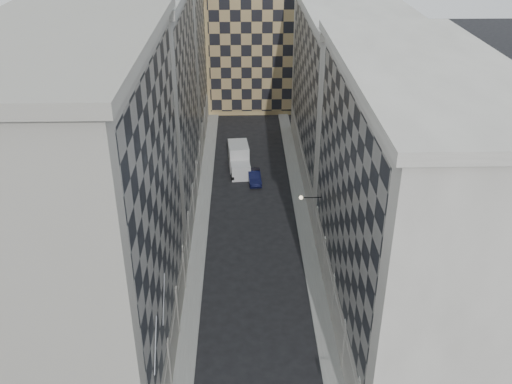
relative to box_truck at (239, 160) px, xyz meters
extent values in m
cube|color=gray|center=(-3.88, -12.27, -1.29)|extent=(1.50, 100.00, 0.15)
cube|color=gray|center=(6.62, -12.27, -1.29)|extent=(1.50, 100.00, 0.15)
cube|color=#9D998E|center=(-9.63, -31.27, 10.14)|extent=(10.00, 22.00, 23.00)
cube|color=gray|center=(-4.75, -31.27, 11.64)|extent=(0.25, 19.36, 18.00)
cube|color=#9D998E|center=(-4.83, -31.27, 0.24)|extent=(0.45, 21.12, 3.20)
cube|color=#9D998E|center=(-9.63, -31.27, 21.99)|extent=(10.80, 22.80, 0.70)
cylinder|color=#9D998E|center=(-4.98, -34.02, 0.84)|extent=(0.90, 0.90, 4.40)
cylinder|color=#9D998E|center=(-4.98, -28.52, 0.84)|extent=(0.90, 0.90, 4.40)
cylinder|color=#9D998E|center=(-4.98, -23.02, 0.84)|extent=(0.90, 0.90, 4.40)
cube|color=gray|center=(-9.63, -9.27, 9.64)|extent=(10.00, 22.00, 22.00)
cube|color=gray|center=(-4.75, -9.27, 11.14)|extent=(0.25, 19.36, 17.00)
cube|color=gray|center=(-4.83, -9.27, 0.24)|extent=(0.45, 21.12, 3.20)
cylinder|color=gray|center=(-4.98, -17.52, 0.84)|extent=(0.90, 0.90, 4.40)
cylinder|color=gray|center=(-4.98, -12.02, 0.84)|extent=(0.90, 0.90, 4.40)
cylinder|color=gray|center=(-4.98, -6.52, 0.84)|extent=(0.90, 0.90, 4.40)
cylinder|color=gray|center=(-4.98, -1.02, 0.84)|extent=(0.90, 0.90, 4.40)
cube|color=#9D998E|center=(-9.63, 12.73, 9.14)|extent=(10.00, 22.00, 21.00)
cube|color=gray|center=(-4.75, 12.73, 10.64)|extent=(0.25, 19.36, 16.00)
cube|color=#9D998E|center=(-4.83, 12.73, 0.24)|extent=(0.45, 21.12, 3.20)
cylinder|color=#9D998E|center=(-4.98, 4.48, 0.84)|extent=(0.90, 0.90, 4.40)
cylinder|color=#9D998E|center=(-4.98, 9.98, 0.84)|extent=(0.90, 0.90, 4.40)
cylinder|color=#9D998E|center=(-4.98, 15.48, 0.84)|extent=(0.90, 0.90, 4.40)
cylinder|color=#9D998E|center=(-4.98, 20.98, 0.84)|extent=(0.90, 0.90, 4.40)
cube|color=#B1ACA2|center=(12.37, -27.27, 8.64)|extent=(10.00, 26.00, 20.00)
cube|color=gray|center=(7.49, -27.27, 10.14)|extent=(0.25, 22.88, 15.00)
cube|color=#B1ACA2|center=(7.57, -27.27, 0.24)|extent=(0.45, 24.96, 3.20)
cube|color=#B1ACA2|center=(12.37, -27.27, 18.99)|extent=(10.80, 26.80, 0.70)
cylinder|color=#B1ACA2|center=(7.72, -32.47, 0.84)|extent=(0.90, 0.90, 4.40)
cylinder|color=#B1ACA2|center=(7.72, -27.27, 0.84)|extent=(0.90, 0.90, 4.40)
cylinder|color=#B1ACA2|center=(7.72, -22.07, 0.84)|extent=(0.90, 0.90, 4.40)
cylinder|color=#B1ACA2|center=(7.72, -16.87, 0.84)|extent=(0.90, 0.90, 4.40)
cube|color=#B1ACA2|center=(12.37, -0.27, 8.14)|extent=(10.00, 28.00, 19.00)
cube|color=gray|center=(7.49, -0.27, 9.64)|extent=(0.25, 24.64, 14.00)
cube|color=#B1ACA2|center=(7.57, -0.27, 0.24)|extent=(0.45, 26.88, 3.20)
cube|color=#B1ACA2|center=(12.37, -0.27, 17.99)|extent=(10.80, 28.80, 0.70)
cube|color=#A48156|center=(3.37, 25.73, 7.64)|extent=(16.00, 14.00, 18.00)
cube|color=tan|center=(3.37, 18.63, 7.64)|extent=(15.20, 0.25, 16.50)
cylinder|color=gray|center=(-4.53, -38.27, 6.64)|extent=(0.10, 2.33, 2.33)
cylinder|color=gray|center=(-4.53, -34.27, 6.64)|extent=(0.10, 2.33, 2.33)
cylinder|color=black|center=(6.47, -18.27, 4.84)|extent=(1.80, 0.08, 0.08)
sphere|color=#FFE5B2|center=(5.57, -18.27, 4.84)|extent=(0.36, 0.36, 0.36)
cube|color=silver|center=(0.16, -1.90, -0.45)|extent=(2.42, 2.61, 1.82)
cube|color=silver|center=(-0.06, 0.72, 0.20)|extent=(2.63, 3.82, 3.13)
cylinder|color=black|center=(-0.77, -2.79, -0.91)|extent=(0.38, 0.93, 0.91)
cylinder|color=black|center=(1.24, -2.62, -0.91)|extent=(0.38, 0.93, 0.91)
cylinder|color=black|center=(-1.17, 1.84, -0.91)|extent=(0.38, 0.93, 0.91)
cylinder|color=black|center=(0.84, 2.01, -0.91)|extent=(0.38, 0.93, 0.91)
imported|color=black|center=(1.77, -3.24, -0.70)|extent=(1.69, 4.10, 1.32)
camera|label=1|loc=(0.47, -62.25, 29.20)|focal=40.00mm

